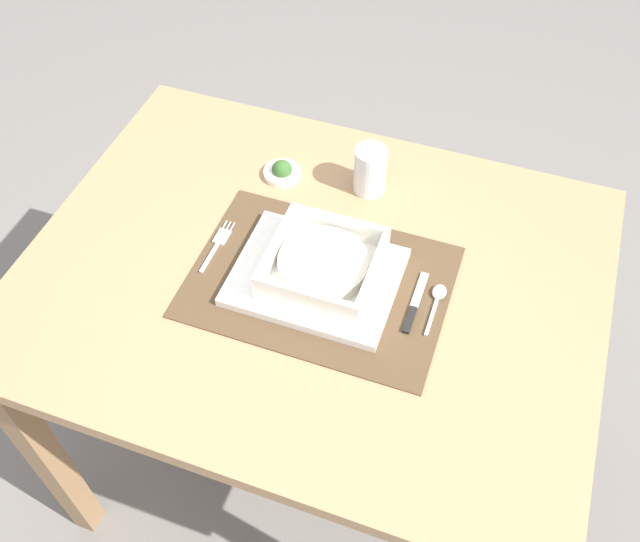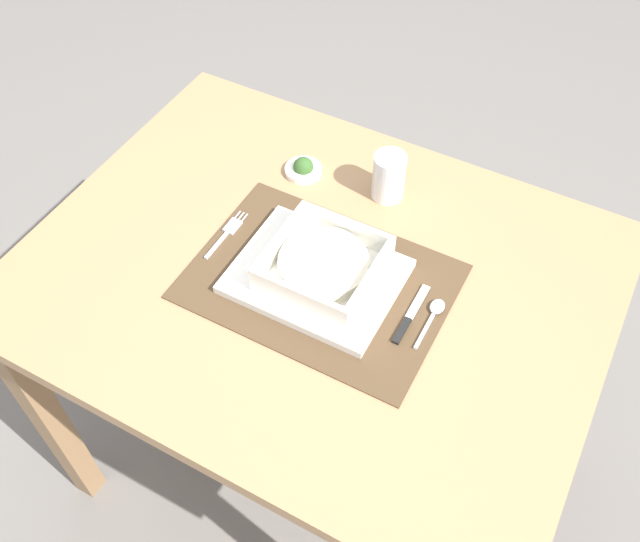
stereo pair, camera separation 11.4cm
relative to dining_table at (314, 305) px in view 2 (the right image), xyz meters
The scene contains 10 objects.
ground_plane 0.64m from the dining_table, ahead, with size 6.00×6.00×0.00m, color slate.
dining_table is the anchor object (origin of this frame).
placemat 0.11m from the dining_table, 38.13° to the right, with size 0.44×0.31×0.00m, color #4C3823.
serving_plate 0.11m from the dining_table, 50.55° to the right, with size 0.28×0.22×0.02m, color white.
porridge_bowl 0.14m from the dining_table, 24.39° to the right, with size 0.18×0.18×0.05m.
fork 0.21m from the dining_table, behind, with size 0.02×0.13×0.00m.
spoon 0.25m from the dining_table, ahead, with size 0.02×0.11×0.01m.
butter_knife 0.22m from the dining_table, ahead, with size 0.01×0.13×0.01m.
drinking_glass 0.27m from the dining_table, 82.03° to the left, with size 0.06×0.06×0.09m.
condiment_saucer 0.27m from the dining_table, 123.41° to the left, with size 0.07×0.07×0.04m.
Camera 2 is at (0.37, -0.67, 1.69)m, focal length 39.48 mm.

